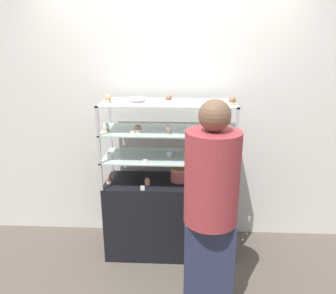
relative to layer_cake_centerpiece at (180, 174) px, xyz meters
name	(u,v)px	position (x,y,z in m)	size (l,w,h in m)	color
ground_plane	(168,249)	(-0.11, -0.02, -0.81)	(20.00, 20.00, 0.00)	brown
back_wall	(170,115)	(-0.11, 0.36, 0.49)	(8.00, 0.05, 2.60)	silver
display_base	(168,216)	(-0.11, -0.02, -0.44)	(1.17, 0.47, 0.74)	black
display_riser_lower	(168,158)	(-0.11, -0.02, 0.17)	(1.17, 0.47, 0.25)	#B7B7BC
display_riser_middle	(168,131)	(-0.11, -0.02, 0.41)	(1.17, 0.47, 0.25)	#B7B7BC
display_riser_upper	(168,104)	(-0.11, -0.02, 0.66)	(1.17, 0.47, 0.25)	#B7B7BC
layer_cake_centerpiece	(180,174)	(0.00, 0.00, 0.00)	(0.19, 0.19, 0.13)	#C66660
sheet_cake_frosted	(196,153)	(0.14, 0.01, 0.21)	(0.22, 0.12, 0.06)	beige
cupcake_0	(109,180)	(-0.66, -0.10, -0.04)	(0.05, 0.05, 0.07)	beige
cupcake_1	(147,181)	(-0.30, -0.11, -0.04)	(0.05, 0.05, 0.07)	#CCB28C
cupcake_2	(226,184)	(0.41, -0.14, -0.04)	(0.05, 0.05, 0.07)	white
price_tag_0	(143,188)	(-0.33, -0.24, -0.05)	(0.04, 0.00, 0.04)	white
cupcake_3	(109,155)	(-0.63, -0.12, 0.21)	(0.05, 0.05, 0.07)	white
cupcake_4	(169,155)	(-0.10, -0.07, 0.21)	(0.05, 0.05, 0.07)	#CCB28C
cupcake_5	(228,156)	(0.42, -0.08, 0.21)	(0.05, 0.05, 0.07)	#CCB28C
price_tag_1	(145,162)	(-0.30, -0.24, 0.20)	(0.04, 0.00, 0.04)	white
cupcake_6	(106,127)	(-0.65, -0.09, 0.46)	(0.06, 0.06, 0.07)	#CCB28C
cupcake_7	(138,129)	(-0.37, -0.12, 0.46)	(0.06, 0.06, 0.07)	beige
cupcake_8	(169,129)	(-0.10, -0.11, 0.46)	(0.06, 0.06, 0.07)	#CCB28C
cupcake_9	(198,129)	(0.15, -0.12, 0.46)	(0.06, 0.06, 0.07)	beige
cupcake_10	(229,130)	(0.41, -0.14, 0.46)	(0.06, 0.06, 0.07)	beige
price_tag_2	(132,133)	(-0.40, -0.24, 0.45)	(0.04, 0.00, 0.04)	white
cupcake_11	(108,99)	(-0.63, -0.06, 0.71)	(0.06, 0.06, 0.07)	#CCB28C
cupcake_12	(168,99)	(-0.11, -0.06, 0.71)	(0.06, 0.06, 0.07)	white
cupcake_13	(232,101)	(0.42, -0.14, 0.71)	(0.06, 0.06, 0.07)	#CCB28C
price_tag_3	(181,104)	(0.00, -0.24, 0.70)	(0.04, 0.00, 0.04)	white
donut_glazed	(137,99)	(-0.39, 0.00, 0.70)	(0.15, 0.15, 0.04)	#EFB2BC
customer_figure	(211,206)	(0.23, -0.75, 0.06)	(0.38, 0.38, 1.64)	#282D47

